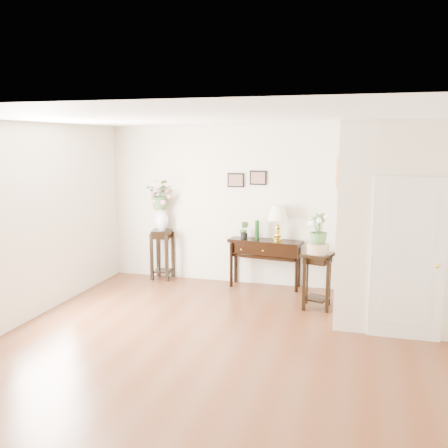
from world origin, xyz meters
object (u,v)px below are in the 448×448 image
at_px(plant_stand_a, 162,254).
at_px(plant_stand_b, 317,281).
at_px(console_table, 265,263).
at_px(table_lamp, 278,220).

xyz_separation_m(plant_stand_a, plant_stand_b, (2.90, -0.89, -0.03)).
xyz_separation_m(console_table, plant_stand_a, (-1.93, 0.00, 0.04)).
distance_m(table_lamp, plant_stand_b, 1.40).
bearing_deg(plant_stand_b, console_table, 137.53).
height_order(console_table, plant_stand_b, plant_stand_b).
xyz_separation_m(console_table, plant_stand_b, (0.98, -0.89, 0.01)).
height_order(console_table, table_lamp, table_lamp).
bearing_deg(table_lamp, plant_stand_a, 180.00).
distance_m(console_table, plant_stand_a, 1.93).
bearing_deg(plant_stand_a, plant_stand_b, -17.10).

